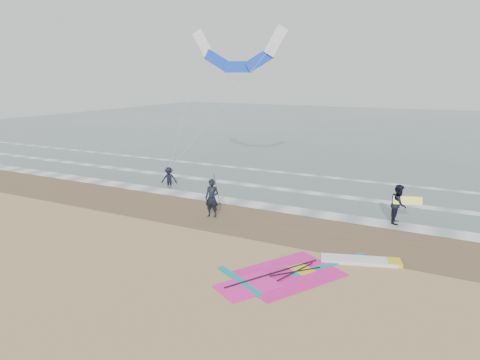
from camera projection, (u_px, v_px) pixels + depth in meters
The scene contains 11 objects.
ground at pixel (213, 273), 15.43m from camera, with size 120.00×120.00×0.00m, color tan.
sea_water at pixel (397, 129), 56.91m from camera, with size 120.00×80.00×0.02m, color #47605E.
wet_sand_band at pixel (276, 223), 20.62m from camera, with size 120.00×5.00×0.01m, color brown.
foam_waterline at pixel (306, 200), 24.45m from camera, with size 120.00×9.15×0.02m.
windsurf_rig at pixel (308, 271), 15.48m from camera, with size 6.10×5.78×0.15m.
person_standing at pixel (212, 198), 21.35m from camera, with size 0.71×0.47×1.94m, color black.
person_walking at pixel (399, 204), 20.38m from camera, with size 0.93×0.73×1.92m, color black.
person_wading at pixel (169, 174), 27.53m from camera, with size 1.01×0.58×1.56m, color black.
held_pole at pixel (217, 190), 21.11m from camera, with size 0.17×0.86×1.82m.
carried_kiteboard at pixel (408, 201), 20.06m from camera, with size 1.30×0.51×0.39m.
surf_kite at pixel (238, 55), 28.52m from camera, with size 7.03×4.79×9.08m.
Camera 1 is at (7.37, -12.18, 6.90)m, focal length 32.00 mm.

